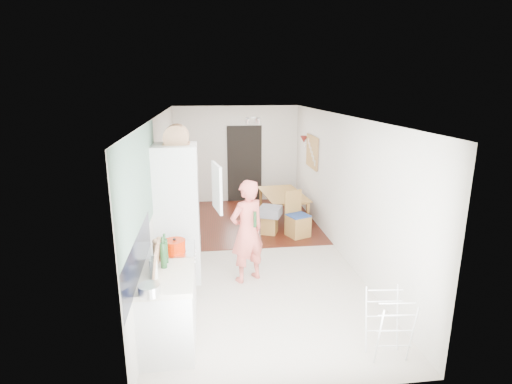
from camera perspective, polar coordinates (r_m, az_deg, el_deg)
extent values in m
cube|color=beige|center=(7.44, -0.44, -8.75)|extent=(3.20, 7.00, 0.01)
cube|color=#50170F|center=(9.15, -1.84, -4.09)|extent=(3.20, 3.30, 0.01)
cube|color=gray|center=(4.96, -16.15, 1.04)|extent=(0.02, 3.00, 1.30)
cube|color=black|center=(4.66, -16.44, -8.97)|extent=(0.02, 1.90, 0.50)
cube|color=black|center=(10.48, -1.65, 4.01)|extent=(0.90, 0.04, 2.00)
cube|color=silver|center=(4.96, -12.41, -16.57)|extent=(0.60, 0.90, 0.86)
cube|color=silver|center=(4.73, -12.73, -11.81)|extent=(0.62, 0.92, 0.06)
cube|color=silver|center=(5.60, -11.78, -12.49)|extent=(0.60, 0.60, 0.88)
cube|color=silver|center=(5.41, -12.04, -8.15)|extent=(0.60, 0.60, 0.04)
cube|color=silver|center=(6.30, -11.15, -3.05)|extent=(0.66, 0.66, 2.15)
cube|color=silver|center=(5.86, -5.61, 0.65)|extent=(0.14, 0.56, 0.70)
cube|color=white|center=(6.16, -8.50, 1.24)|extent=(0.02, 0.52, 0.66)
cube|color=tan|center=(9.10, 8.05, 5.70)|extent=(0.03, 0.90, 0.70)
cube|color=#B17F3B|center=(9.10, 7.96, 5.70)|extent=(0.00, 0.94, 0.74)
cone|color=maroon|center=(9.68, 6.85, 7.49)|extent=(0.18, 0.18, 0.16)
imported|color=#DD6156|center=(6.13, -1.28, -4.35)|extent=(0.84, 0.74, 1.93)
imported|color=#B17F3B|center=(9.41, 4.02, -2.09)|extent=(0.87, 1.42, 0.48)
cube|color=gray|center=(8.20, 2.05, -2.80)|extent=(0.56, 0.56, 0.19)
cylinder|color=red|center=(5.26, -11.53, -7.60)|extent=(0.30, 0.30, 0.16)
cylinder|color=silver|center=(4.33, -15.00, -13.35)|extent=(0.25, 0.25, 0.11)
cylinder|color=#1A3F1D|center=(5.97, -0.15, -3.93)|extent=(0.05, 0.05, 0.24)
cylinder|color=#1A3F1D|center=(4.84, -13.08, -8.82)|extent=(0.08, 0.08, 0.31)
cylinder|color=#1A3F1D|center=(4.96, -12.85, -8.25)|extent=(0.08, 0.08, 0.30)
cylinder|color=beige|center=(4.64, -14.42, -10.59)|extent=(0.10, 0.10, 0.22)
cylinder|color=tan|center=(4.99, -14.11, -8.55)|extent=(0.07, 0.07, 0.24)
cylinder|color=tan|center=(5.05, -13.60, -8.22)|extent=(0.07, 0.07, 0.24)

